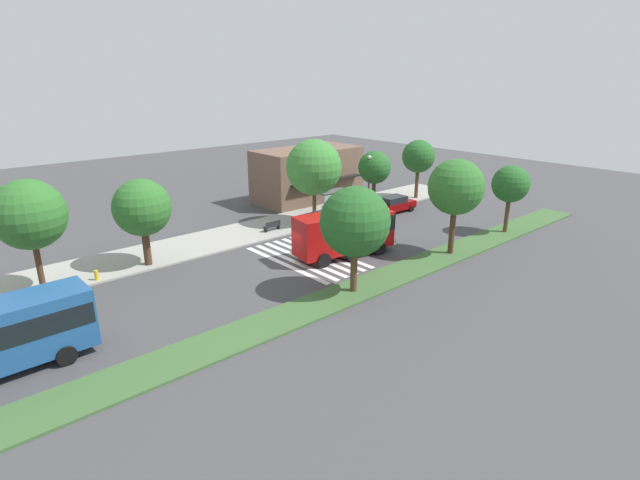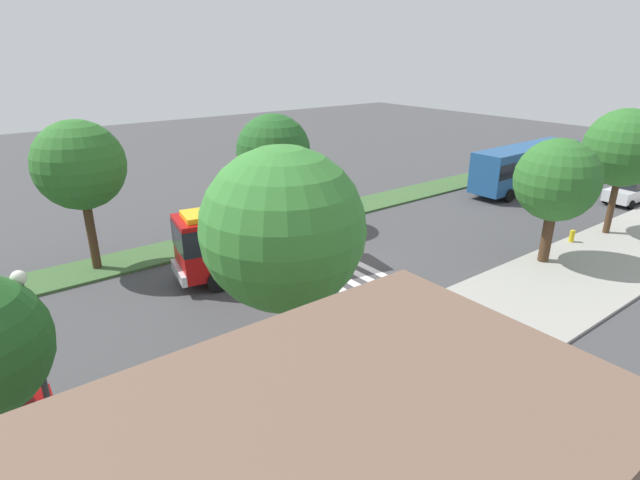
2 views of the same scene
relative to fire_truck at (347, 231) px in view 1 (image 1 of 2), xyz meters
The scene contains 20 objects.
ground_plane 5.13m from the fire_truck, 158.71° to the left, with size 120.00×120.00×0.00m, color #424244.
sidewalk 11.24m from the fire_truck, 113.39° to the left, with size 60.00×5.87×0.14m, color #9E9B93.
median_strip 7.16m from the fire_truck, 129.68° to the right, with size 60.00×3.00×0.14m, color #3D6033.
crosswalk 3.73m from the fire_truck, 146.90° to the left, with size 4.95×9.92×0.01m.
fire_truck is the anchor object (origin of this frame).
parked_car_mid 14.18m from the fire_truck, 25.23° to the left, with size 4.84×2.23×1.72m.
bus_stop_shelter 11.40m from the fire_truck, 51.73° to the left, with size 3.50×1.40×2.46m.
bench_near_shelter 9.53m from the fire_truck, 71.05° to the left, with size 1.60×0.50×0.90m.
bench_west_of_shelter 9.06m from the fire_truck, 95.07° to the left, with size 1.60×0.50×0.90m.
street_lamp 13.37m from the fire_truck, 36.08° to the left, with size 0.36×0.36×5.80m.
storefront_building 18.65m from the fire_truck, 59.62° to the left, with size 11.94×6.77×5.87m.
sidewalk_tree_far_west 21.81m from the fire_truck, 157.58° to the left, with size 4.49×4.49×7.46m.
sidewalk_tree_west 15.39m from the fire_truck, 147.22° to the left, with size 4.17×4.17×6.50m.
sidewalk_tree_center 9.65m from the fire_truck, 66.07° to the left, with size 5.18×5.18×7.98m.
sidewalk_tree_east 14.72m from the fire_truck, 34.50° to the left, with size 3.41×3.41×6.09m.
sidewalk_tree_far_east 21.10m from the fire_truck, 23.16° to the left, with size 3.68×3.68×6.61m.
median_tree_far_west 7.53m from the fire_truck, 130.61° to the right, with size 4.52×4.52×7.00m.
median_tree_west 9.00m from the fire_truck, 39.59° to the right, with size 4.31×4.31×7.53m.
median_tree_center 16.00m from the fire_truck, 19.57° to the right, with size 3.27×3.27×6.03m.
fire_hydrant 18.45m from the fire_truck, 155.17° to the left, with size 0.28×0.28×0.70m, color gold.
Camera 1 is at (-21.50, -27.93, 13.70)m, focal length 27.68 mm.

